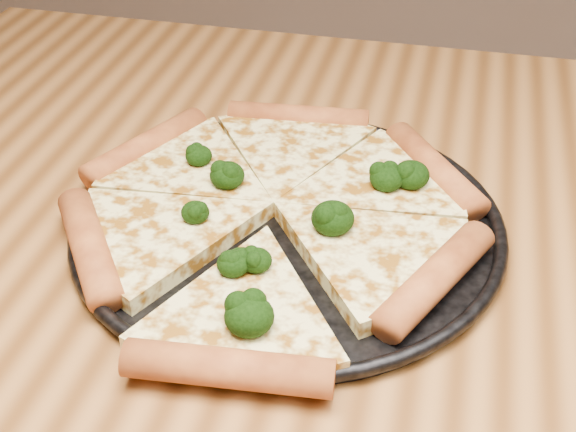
# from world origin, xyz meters

# --- Properties ---
(dining_table) EXTENTS (1.20, 0.90, 0.75)m
(dining_table) POSITION_xyz_m (0.00, 0.00, 0.66)
(dining_table) COLOR #9A632F
(dining_table) RESTS_ON ground
(pizza_pan) EXTENTS (0.37, 0.37, 0.02)m
(pizza_pan) POSITION_xyz_m (-0.10, 0.03, 0.76)
(pizza_pan) COLOR black
(pizza_pan) RESTS_ON dining_table
(pizza) EXTENTS (0.37, 0.39, 0.03)m
(pizza) POSITION_xyz_m (-0.12, 0.04, 0.77)
(pizza) COLOR #FAEE99
(pizza) RESTS_ON pizza_pan
(broccoli_florets) EXTENTS (0.22, 0.24, 0.03)m
(broccoli_florets) POSITION_xyz_m (-0.10, 0.01, 0.78)
(broccoli_florets) COLOR black
(broccoli_florets) RESTS_ON pizza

